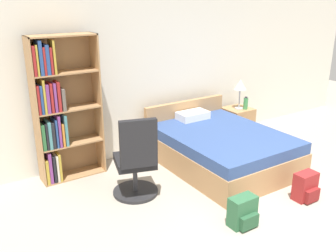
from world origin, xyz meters
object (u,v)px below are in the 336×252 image
Objects in this scene: nightstand at (237,122)px; backpack_green at (243,212)px; table_lamp at (240,86)px; water_bottle at (246,103)px; bed at (219,147)px; bookshelf at (58,110)px; office_chair at (136,163)px; backpack_red at (306,187)px.

nightstand is 2.87m from backpack_green.
table_lamp is (-0.01, -0.03, 0.67)m from nightstand.
water_bottle is (0.08, -0.09, -0.31)m from table_lamp.
water_bottle is at bearing 30.00° from bed.
backpack_green is (1.30, -2.21, -0.83)m from bookshelf.
office_chair is at bearing -159.56° from nightstand.
backpack_green is (-1.90, -2.15, -0.09)m from nightstand.
table_lamp reaches higher than water_bottle.
water_bottle reaches higher than backpack_red.
backpack_green is (-1.05, 0.01, -0.01)m from backpack_red.
table_lamp is 2.94m from backpack_green.
bookshelf is 5.47× the size of backpack_red.
bed is at bearing 99.60° from backpack_red.
backpack_red is at bearing -0.62° from backpack_green.
backpack_red is at bearing -43.40° from bookshelf.
bookshelf is at bearing 178.92° from nightstand.
nightstand is 1.47× the size of backpack_green.
office_chair is 2.78m from table_lamp.
backpack_green is at bearing -131.42° from nightstand.
bed reaches higher than nightstand.
nightstand is 0.97× the size of table_lamp.
backpack_green is at bearing -131.65° from table_lamp.
bed is at bearing 59.30° from backpack_green.
water_bottle is 0.65× the size of backpack_green.
table_lamp reaches higher than bed.
bookshelf reaches higher than bed.
office_chair is 4.81× the size of water_bottle.
table_lamp is at bearing -108.81° from nightstand.
nightstand is at bearing 71.19° from table_lamp.
table_lamp is 2.32× the size of water_bottle.
nightstand is 0.67m from table_lamp.
office_chair is at bearing -172.83° from bed.
bookshelf reaches higher than office_chair.
nightstand is at bearing -1.08° from bookshelf.
bed is 8.73× the size of water_bottle.
bed is (2.11, -0.83, -0.72)m from bookshelf.
bookshelf is 3.72× the size of table_lamp.
backpack_red is (1.74, -1.20, -0.30)m from office_chair.
bed is 3.88× the size of nightstand.
backpack_red is 1.05m from backpack_green.
bookshelf is 3.28m from nightstand.
bookshelf is 5.65× the size of backpack_green.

